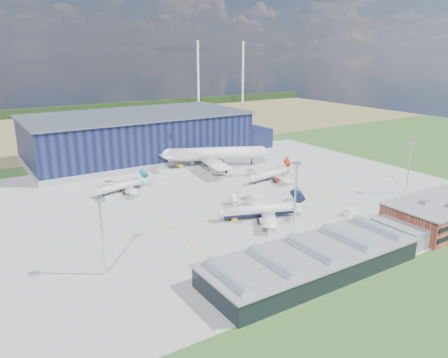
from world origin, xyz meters
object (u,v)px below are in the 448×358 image
at_px(ops_building, 445,212).
at_px(airliner_regional, 121,183).
at_px(hangar, 142,138).
at_px(airliner_red, 269,171).
at_px(car_a, 398,198).
at_px(gse_cart_b, 160,183).
at_px(airstair, 232,201).
at_px(light_mast_west, 101,224).
at_px(light_mast_east, 410,159).
at_px(light_mast_center, 296,183).
at_px(airliner_navy, 259,205).
at_px(gse_van_a, 298,244).
at_px(gse_tug_c, 181,166).
at_px(gse_van_c, 351,211).
at_px(gse_van_b, 259,197).
at_px(airliner_widebody, 215,147).
at_px(gse_tug_a, 233,218).
at_px(car_b, 406,216).

xyz_separation_m(ops_building, airliner_regional, (-85.74, 98.44, -0.29)).
bearing_deg(hangar, airliner_red, -66.88).
bearing_deg(car_a, gse_cart_b, 54.04).
bearing_deg(airliner_red, airstair, 20.74).
relative_size(light_mast_west, light_mast_east, 1.00).
bearing_deg(light_mast_center, airliner_navy, 128.29).
bearing_deg(airstair, gse_van_a, -93.06).
xyz_separation_m(gse_tug_c, gse_van_c, (23.39, -96.85, 0.61)).
height_order(airliner_regional, gse_van_b, airliner_regional).
bearing_deg(airliner_navy, gse_van_a, 101.39).
bearing_deg(light_mast_west, ops_building, -14.62).
distance_m(hangar, gse_tug_c, 35.49).
distance_m(airliner_widebody, gse_tug_a, 78.97).
height_order(airliner_navy, airstair, airliner_navy).
bearing_deg(light_mast_west, light_mast_center, 0.00).
height_order(gse_tug_a, car_b, gse_tug_a).
relative_size(airliner_red, gse_cart_b, 8.91).
xyz_separation_m(airliner_widebody, gse_van_b, (-13.11, -56.93, -9.52)).
height_order(gse_cart_b, car_a, gse_cart_b).
bearing_deg(car_b, ops_building, -153.48).
relative_size(light_mast_west, airliner_navy, 0.66).
height_order(gse_tug_c, car_a, gse_tug_c).
xyz_separation_m(light_mast_west, airstair, (62.12, 28.95, -13.97)).
height_order(airliner_navy, gse_van_c, airliner_navy).
distance_m(car_a, car_b, 20.18).
relative_size(hangar, airliner_navy, 4.15).
relative_size(hangar, airliner_regional, 5.25).
distance_m(gse_tug_a, car_b, 65.49).
distance_m(ops_building, airstair, 79.27).
relative_size(light_mast_center, car_a, 6.13).
distance_m(gse_tug_c, gse_cart_b, 31.51).
bearing_deg(ops_building, gse_tug_c, 109.88).
relative_size(gse_tug_a, gse_tug_c, 1.05).
xyz_separation_m(airliner_regional, gse_cart_b, (19.48, 1.12, -3.78)).
distance_m(light_mast_center, gse_van_a, 24.83).
xyz_separation_m(airliner_regional, car_b, (80.76, -86.44, -3.91)).
xyz_separation_m(gse_tug_a, gse_cart_b, (-4.60, 54.77, -0.02)).
bearing_deg(gse_van_b, gse_tug_a, 154.90).
bearing_deg(gse_van_c, light_mast_west, 77.34).
bearing_deg(airliner_widebody, gse_cart_b, -133.74).
relative_size(ops_building, airliner_navy, 1.32).
height_order(ops_building, airliner_red, ops_building).
xyz_separation_m(hangar, gse_van_c, (31.46, -129.66, -10.26)).
bearing_deg(gse_cart_b, light_mast_west, -162.05).
bearing_deg(airstair, light_mast_west, -152.19).
distance_m(airliner_red, car_a, 58.91).
bearing_deg(gse_cart_b, car_a, -81.15).
height_order(light_mast_center, gse_van_b, light_mast_center).
relative_size(airliner_red, gse_van_a, 5.63).
height_order(light_mast_east, car_b, light_mast_east).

